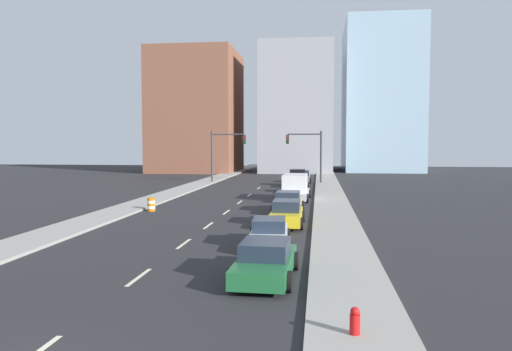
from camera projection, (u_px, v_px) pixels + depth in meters
The scene contains 24 objects.
sidewalk_left at pixel (206, 182), 62.18m from camera, with size 2.79×104.74×0.15m.
sidewalk_right at pixel (327, 183), 60.31m from camera, with size 2.79×104.74×0.15m.
lane_stripe_at_9m at pixel (139, 277), 18.08m from camera, with size 0.16×2.40×0.01m, color beige.
lane_stripe_at_15m at pixel (184, 244), 24.11m from camera, with size 0.16×2.40×0.01m, color beige.
lane_stripe_at_20m at pixel (208, 226), 29.48m from camera, with size 0.16×2.40×0.01m, color beige.
lane_stripe_at_26m at pixel (226, 212), 35.26m from camera, with size 0.16×2.40×0.01m, color beige.
lane_stripe_at_32m at pixel (240, 202), 41.19m from camera, with size 0.16×2.40×0.01m, color beige.
lane_stripe_at_38m at pixel (249, 195), 46.97m from camera, with size 0.16×2.40×0.01m, color beige.
lane_stripe_at_45m at pixel (259, 188), 54.38m from camera, with size 0.16×2.40×0.01m, color beige.
building_brick_left at pixel (197, 112), 86.38m from camera, with size 14.00×16.00×20.59m.
building_office_center at pixel (298, 111), 88.17m from camera, with size 12.00×20.00×21.37m.
building_glass_right at pixel (380, 98), 90.16m from camera, with size 13.00×20.00×26.06m.
traffic_signal_left at pixel (222, 149), 61.43m from camera, with size 4.34×0.35×6.38m.
traffic_signal_right at pixel (311, 150), 60.06m from camera, with size 4.34×0.35×6.38m.
traffic_barrel at pixel (151, 205), 35.78m from camera, with size 0.56×0.56×0.95m.
fire_hydrant at pixel (355, 324), 12.27m from camera, with size 0.26×0.26×0.84m.
sedan_green at pixel (265, 261), 17.80m from camera, with size 2.26×4.78×1.39m.
sedan_white at pixel (269, 234), 23.37m from camera, with size 2.18×4.55×1.35m.
sedan_yellow at pixel (287, 214), 29.52m from camera, with size 2.06×4.69×1.50m.
sedan_tan at pixel (288, 202), 35.43m from camera, with size 2.16×4.75×1.45m.
box_truck_silver at pixel (295, 188), 42.81m from camera, with size 2.60×6.32×2.22m.
sedan_red at pixel (298, 186), 49.42m from camera, with size 2.08×4.49×1.41m.
pickup_truck_black at pixel (297, 179), 56.52m from camera, with size 2.27×5.26×1.91m.
sedan_gray at pixel (302, 177), 62.08m from camera, with size 2.18×4.38×1.51m.
Camera 1 is at (6.44, -8.36, 4.84)m, focal length 35.00 mm.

